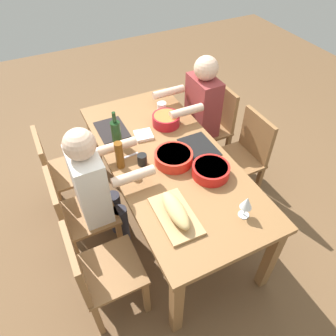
# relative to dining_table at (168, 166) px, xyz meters

# --- Properties ---
(ground_plane) EXTENTS (8.00, 8.00, 0.00)m
(ground_plane) POSITION_rel_dining_table_xyz_m (0.00, 0.00, -0.65)
(ground_plane) COLOR brown
(dining_table) EXTENTS (1.87, 0.86, 0.74)m
(dining_table) POSITION_rel_dining_table_xyz_m (0.00, 0.00, 0.00)
(dining_table) COLOR olive
(dining_table) RESTS_ON ground_plane
(chair_far_center) EXTENTS (0.40, 0.40, 0.85)m
(chair_far_center) POSITION_rel_dining_table_xyz_m (0.00, 0.75, -0.17)
(chair_far_center) COLOR olive
(chair_far_center) RESTS_ON ground_plane
(chair_far_left) EXTENTS (0.40, 0.40, 0.85)m
(chair_far_left) POSITION_rel_dining_table_xyz_m (-0.51, 0.75, -0.17)
(chair_far_left) COLOR olive
(chair_far_left) RESTS_ON ground_plane
(diner_far_left) EXTENTS (0.41, 0.53, 1.20)m
(diner_far_left) POSITION_rel_dining_table_xyz_m (-0.51, 0.57, 0.04)
(diner_far_left) COLOR #2D2D38
(diner_far_left) RESTS_ON ground_plane
(chair_near_center) EXTENTS (0.40, 0.40, 0.85)m
(chair_near_center) POSITION_rel_dining_table_xyz_m (0.00, -0.75, -0.17)
(chair_near_center) COLOR olive
(chair_near_center) RESTS_ON ground_plane
(diner_near_center) EXTENTS (0.41, 0.53, 1.20)m
(diner_near_center) POSITION_rel_dining_table_xyz_m (0.00, -0.57, 0.04)
(diner_near_center) COLOR #2D2D38
(diner_near_center) RESTS_ON ground_plane
(chair_near_left) EXTENTS (0.40, 0.40, 0.85)m
(chair_near_left) POSITION_rel_dining_table_xyz_m (-0.51, -0.75, -0.17)
(chair_near_left) COLOR olive
(chair_near_left) RESTS_ON ground_plane
(chair_near_right) EXTENTS (0.40, 0.40, 0.85)m
(chair_near_right) POSITION_rel_dining_table_xyz_m (0.51, -0.75, -0.17)
(chair_near_right) COLOR olive
(chair_near_right) RESTS_ON ground_plane
(serving_bowl_salad) EXTENTS (0.28, 0.28, 0.08)m
(serving_bowl_salad) POSITION_rel_dining_table_xyz_m (0.06, 0.02, 0.13)
(serving_bowl_salad) COLOR red
(serving_bowl_salad) RESTS_ON dining_table
(serving_bowl_fruit) EXTENTS (0.23, 0.23, 0.09)m
(serving_bowl_fruit) POSITION_rel_dining_table_xyz_m (-0.38, 0.17, 0.14)
(serving_bowl_fruit) COLOR #B21923
(serving_bowl_fruit) RESTS_ON dining_table
(serving_bowl_greens) EXTENTS (0.27, 0.27, 0.08)m
(serving_bowl_greens) POSITION_rel_dining_table_xyz_m (0.30, 0.19, 0.13)
(serving_bowl_greens) COLOR red
(serving_bowl_greens) RESTS_ON dining_table
(cutting_board) EXTENTS (0.40, 0.23, 0.02)m
(cutting_board) POSITION_rel_dining_table_xyz_m (0.52, -0.20, 0.10)
(cutting_board) COLOR tan
(cutting_board) RESTS_ON dining_table
(bread_loaf) EXTENTS (0.32, 0.12, 0.09)m
(bread_loaf) POSITION_rel_dining_table_xyz_m (0.52, -0.20, 0.15)
(bread_loaf) COLOR tan
(bread_loaf) RESTS_ON cutting_board
(wine_bottle) EXTENTS (0.08, 0.08, 0.29)m
(wine_bottle) POSITION_rel_dining_table_xyz_m (-0.33, -0.28, 0.19)
(wine_bottle) COLOR #193819
(wine_bottle) RESTS_ON dining_table
(beer_bottle) EXTENTS (0.06, 0.06, 0.22)m
(beer_bottle) POSITION_rel_dining_table_xyz_m (-0.06, -0.35, 0.20)
(beer_bottle) COLOR brown
(beer_bottle) RESTS_ON dining_table
(wine_glass) EXTENTS (0.08, 0.08, 0.17)m
(wine_glass) POSITION_rel_dining_table_xyz_m (0.70, 0.19, 0.20)
(wine_glass) COLOR silver
(wine_glass) RESTS_ON dining_table
(placemat_far_center) EXTENTS (0.32, 0.23, 0.01)m
(placemat_far_center) POSITION_rel_dining_table_xyz_m (0.00, 0.27, 0.09)
(placemat_far_center) COLOR black
(placemat_far_center) RESTS_ON dining_table
(cup_far_left) EXTENTS (0.08, 0.08, 0.08)m
(cup_far_left) POSITION_rel_dining_table_xyz_m (-0.59, 0.23, 0.12)
(cup_far_left) COLOR white
(cup_far_left) RESTS_ON dining_table
(cup_near_center) EXTENTS (0.07, 0.07, 0.09)m
(cup_near_center) POSITION_rel_dining_table_xyz_m (-0.02, -0.20, 0.13)
(cup_near_center) COLOR black
(cup_near_center) RESTS_ON dining_table
(fork_near_center) EXTENTS (0.03, 0.17, 0.01)m
(fork_near_center) POSITION_rel_dining_table_xyz_m (-0.14, -0.27, 0.09)
(fork_near_center) COLOR silver
(fork_near_center) RESTS_ON dining_table
(placemat_near_left) EXTENTS (0.32, 0.23, 0.01)m
(placemat_near_left) POSITION_rel_dining_table_xyz_m (-0.51, -0.27, 0.09)
(placemat_near_left) COLOR black
(placemat_near_left) RESTS_ON dining_table
(napkin_stack) EXTENTS (0.16, 0.16, 0.02)m
(napkin_stack) POSITION_rel_dining_table_xyz_m (-0.32, -0.06, 0.10)
(napkin_stack) COLOR white
(napkin_stack) RESTS_ON dining_table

